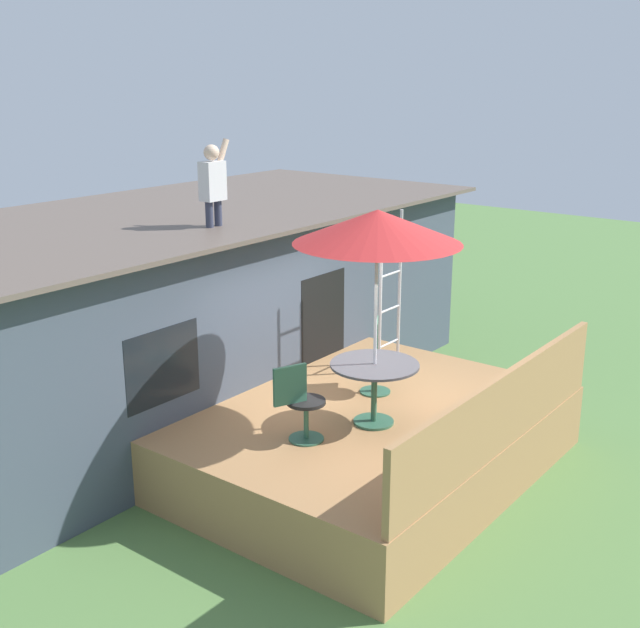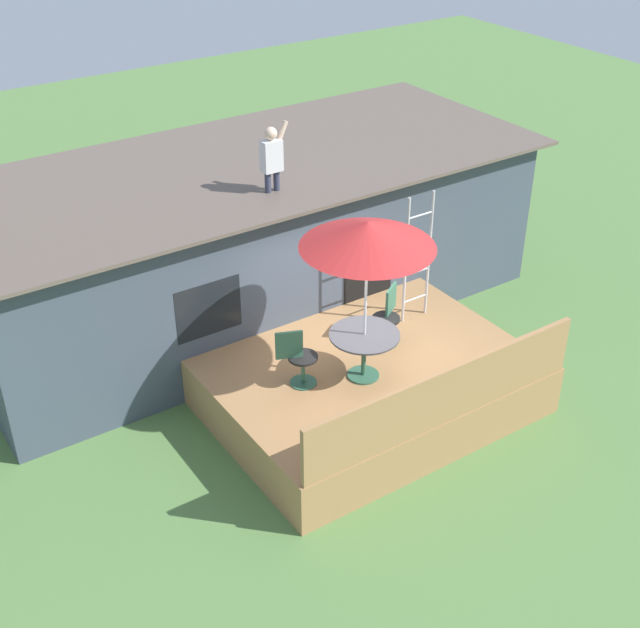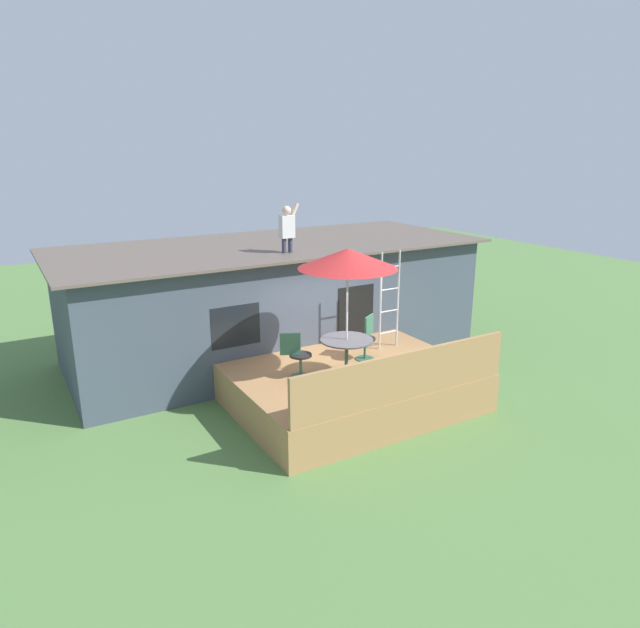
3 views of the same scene
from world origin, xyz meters
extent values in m
plane|color=#567F42|center=(0.00, 0.00, 0.00)|extent=(40.00, 40.00, 0.00)
cube|color=#424C5B|center=(0.00, 3.60, 1.40)|extent=(10.00, 4.00, 2.80)
cube|color=#66564C|center=(0.00, 3.60, 2.83)|extent=(10.50, 4.50, 0.06)
cube|color=black|center=(-1.84, 1.61, 1.55)|extent=(1.10, 0.03, 0.90)
cube|color=black|center=(1.19, 1.61, 1.05)|extent=(1.00, 0.03, 2.00)
cube|color=#A87A4C|center=(0.00, 0.00, 0.40)|extent=(4.75, 3.65, 0.80)
cube|color=#A87A4C|center=(0.00, -1.77, 1.25)|extent=(4.65, 0.08, 0.90)
cylinder|color=#33664C|center=(-0.27, -0.27, 0.82)|extent=(0.48, 0.48, 0.03)
cylinder|color=#33664C|center=(-0.27, -0.27, 1.17)|extent=(0.07, 0.07, 0.71)
cylinder|color=#4C4C51|center=(-0.27, -0.27, 1.53)|extent=(1.04, 1.04, 0.03)
cylinder|color=silver|center=(-0.27, -0.27, 2.00)|extent=(0.04, 0.04, 2.40)
cone|color=red|center=(-0.27, -0.27, 3.15)|extent=(1.90, 1.90, 0.38)
cylinder|color=silver|center=(1.19, 0.63, 1.90)|extent=(0.04, 0.04, 2.20)
cylinder|color=silver|center=(1.67, 0.63, 1.90)|extent=(0.04, 0.04, 2.20)
cylinder|color=silver|center=(1.43, 0.63, 1.15)|extent=(0.48, 0.03, 0.03)
cylinder|color=silver|center=(1.43, 0.63, 1.65)|extent=(0.48, 0.03, 0.03)
cylinder|color=silver|center=(1.43, 0.63, 2.15)|extent=(0.48, 0.03, 0.03)
cylinder|color=silver|center=(1.43, 0.63, 2.65)|extent=(0.48, 0.03, 0.03)
cylinder|color=#33384C|center=(-0.32, 2.30, 3.03)|extent=(0.10, 0.10, 0.34)
cylinder|color=#33384C|center=(-0.16, 2.30, 3.03)|extent=(0.10, 0.10, 0.34)
cube|color=silver|center=(-0.24, 2.30, 3.45)|extent=(0.32, 0.20, 0.50)
sphere|color=beige|center=(-0.24, 2.30, 3.81)|extent=(0.20, 0.20, 0.20)
cylinder|color=beige|center=(-0.06, 2.30, 3.75)|extent=(0.26, 0.08, 0.44)
cylinder|color=#33664C|center=(-1.11, 0.08, 0.81)|extent=(0.40, 0.40, 0.02)
cylinder|color=#33664C|center=(-1.11, 0.08, 1.03)|extent=(0.06, 0.06, 0.44)
cylinder|color=black|center=(-1.11, 0.08, 1.26)|extent=(0.44, 0.44, 0.04)
cube|color=#33664C|center=(-1.30, 0.16, 1.50)|extent=(0.39, 0.19, 0.44)
cylinder|color=#33664C|center=(0.54, 0.25, 0.81)|extent=(0.40, 0.40, 0.02)
cylinder|color=#33664C|center=(0.54, 0.25, 1.03)|extent=(0.06, 0.06, 0.44)
cylinder|color=black|center=(0.54, 0.25, 1.26)|extent=(0.44, 0.44, 0.04)
cube|color=#33664C|center=(0.71, 0.36, 1.50)|extent=(0.36, 0.25, 0.44)
camera|label=1|loc=(-7.65, -5.16, 4.78)|focal=45.54mm
camera|label=2|loc=(-6.57, -8.52, 8.22)|focal=47.72mm
camera|label=3|loc=(-6.02, -9.08, 5.15)|focal=31.85mm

